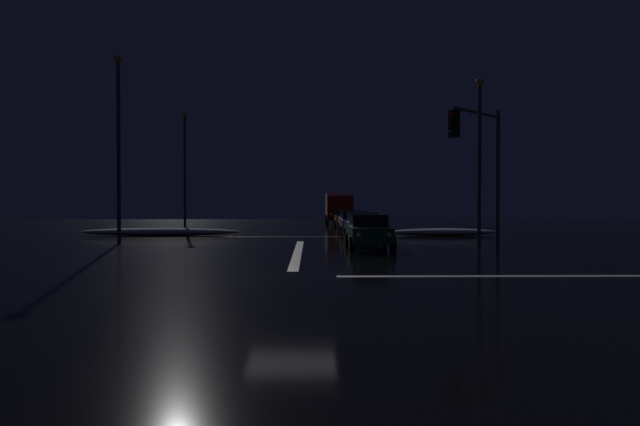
{
  "coord_description": "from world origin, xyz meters",
  "views": [
    {
      "loc": [
        0.54,
        -16.65,
        2.08
      ],
      "look_at": [
        1.01,
        11.84,
        1.61
      ],
      "focal_mm": 33.04,
      "sensor_mm": 36.0,
      "label": 1
    }
  ],
  "objects": [
    {
      "name": "ground",
      "position": [
        0.0,
        0.0,
        -0.05
      ],
      "size": [
        120.0,
        120.0,
        0.1
      ],
      "primitive_type": "cube",
      "color": "black"
    },
    {
      "name": "stop_line_north",
      "position": [
        0.0,
        8.24,
        0.0
      ],
      "size": [
        0.35,
        14.12,
        0.01
      ],
      "color": "white",
      "rests_on": "ground"
    },
    {
      "name": "centre_line_ns",
      "position": [
        0.0,
        19.84,
        0.0
      ],
      "size": [
        22.0,
        0.15,
        0.01
      ],
      "color": "yellow",
      "rests_on": "ground"
    },
    {
      "name": "crosswalk_bar_east",
      "position": [
        8.34,
        0.0,
        0.0
      ],
      "size": [
        14.12,
        0.4,
        0.01
      ],
      "color": "white",
      "rests_on": "ground"
    },
    {
      "name": "snow_bank_left_curb",
      "position": [
        -9.04,
        20.89,
        0.25
      ],
      "size": [
        10.15,
        1.5,
        0.51
      ],
      "color": "white",
      "rests_on": "ground"
    },
    {
      "name": "snow_bank_right_curb",
      "position": [
        9.04,
        20.78,
        0.24
      ],
      "size": [
        6.77,
        1.5,
        0.47
      ],
      "color": "white",
      "rests_on": "ground"
    },
    {
      "name": "sedan_green",
      "position": [
        3.23,
        10.34,
        0.8
      ],
      "size": [
        2.02,
        4.33,
        1.57
      ],
      "color": "#14512D",
      "rests_on": "ground"
    },
    {
      "name": "sedan_blue",
      "position": [
        3.49,
        16.52,
        0.8
      ],
      "size": [
        2.02,
        4.33,
        1.57
      ],
      "color": "navy",
      "rests_on": "ground"
    },
    {
      "name": "sedan_gray",
      "position": [
        3.44,
        22.0,
        0.8
      ],
      "size": [
        2.02,
        4.33,
        1.57
      ],
      "color": "slate",
      "rests_on": "ground"
    },
    {
      "name": "sedan_silver",
      "position": [
        3.63,
        27.76,
        0.8
      ],
      "size": [
        2.02,
        4.33,
        1.57
      ],
      "color": "#B7B7BC",
      "rests_on": "ground"
    },
    {
      "name": "sedan_orange",
      "position": [
        3.55,
        34.03,
        0.8
      ],
      "size": [
        2.02,
        4.33,
        1.57
      ],
      "color": "#C66014",
      "rests_on": "ground"
    },
    {
      "name": "box_truck",
      "position": [
        3.34,
        41.72,
        1.71
      ],
      "size": [
        2.68,
        8.28,
        3.08
      ],
      "color": "red",
      "rests_on": "ground"
    },
    {
      "name": "traffic_signal_ne",
      "position": [
        7.55,
        7.55,
        4.18
      ],
      "size": [
        2.83,
        2.83,
        6.09
      ],
      "color": "#4C4C51",
      "rests_on": "ground"
    },
    {
      "name": "streetlamp_left_far",
      "position": [
        -9.34,
        29.84,
        5.34
      ],
      "size": [
        0.44,
        0.44,
        9.29
      ],
      "color": "#424247",
      "rests_on": "ground"
    },
    {
      "name": "streetlamp_right_near",
      "position": [
        9.34,
        13.84,
        4.99
      ],
      "size": [
        0.44,
        0.44,
        8.61
      ],
      "color": "#424247",
      "rests_on": "ground"
    },
    {
      "name": "streetlamp_left_near",
      "position": [
        -9.34,
        13.84,
        5.56
      ],
      "size": [
        0.44,
        0.44,
        9.72
      ],
      "color": "#424247",
      "rests_on": "ground"
    }
  ]
}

